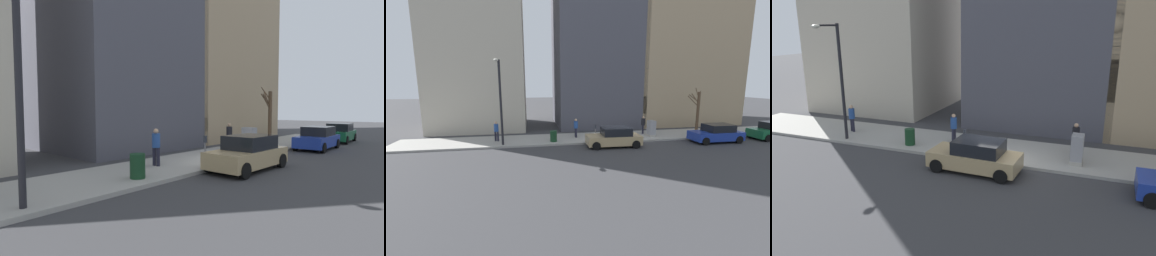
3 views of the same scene
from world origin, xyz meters
TOP-DOWN VIEW (x-y plane):
  - ground_plane at (0.00, 0.00)m, footprint 120.00×120.00m
  - sidewalk at (2.00, 0.00)m, footprint 4.00×36.00m
  - parked_car_tan at (-1.05, 0.63)m, footprint 2.05×4.26m
  - parking_meter at (0.45, 1.77)m, footprint 0.14×0.10m
  - utility_box at (1.30, -3.66)m, footprint 0.83×0.61m
  - streetlamp at (0.28, 9.22)m, footprint 1.97×0.32m
  - trash_bin at (0.90, 5.20)m, footprint 0.56×0.56m
  - pedestrian_near_meter at (2.58, -3.45)m, footprint 0.38×0.36m
  - pedestrian_midblock at (2.16, 3.10)m, footprint 0.40×0.36m
  - pedestrian_far_corner at (1.92, 9.83)m, footprint 0.36×0.37m
  - office_block_center at (10.08, -0.58)m, footprint 9.16×9.16m

SIDE VIEW (x-z plane):
  - ground_plane at x=0.00m, z-range 0.00..0.00m
  - sidewalk at x=2.00m, z-range 0.00..0.15m
  - trash_bin at x=0.90m, z-range 0.15..1.05m
  - parked_car_tan at x=-1.05m, z-range -0.02..1.50m
  - utility_box at x=1.30m, z-range 0.13..1.56m
  - parking_meter at x=0.45m, z-range 0.30..1.65m
  - pedestrian_near_meter at x=2.58m, z-range 0.26..1.92m
  - pedestrian_midblock at x=2.16m, z-range 0.26..1.92m
  - pedestrian_far_corner at x=1.92m, z-range 0.26..1.92m
  - streetlamp at x=0.28m, z-range 0.77..7.27m
  - office_block_center at x=10.08m, z-range 0.00..15.38m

